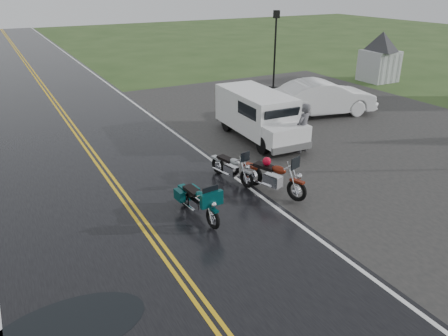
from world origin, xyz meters
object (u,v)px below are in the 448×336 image
at_px(sedan_white, 323,98).
at_px(motorcycle_red, 297,182).
at_px(van_white, 264,130).
at_px(lamp_post_far_right, 275,50).
at_px(motorcycle_silver, 247,172).
at_px(motorcycle_teal, 213,210).
at_px(person_at_van, 303,129).
at_px(visitor_center, 382,44).

bearing_deg(sedan_white, motorcycle_red, 147.10).
xyz_separation_m(van_white, lamp_post_far_right, (6.77, 9.11, 1.33)).
bearing_deg(motorcycle_silver, van_white, 35.82).
bearing_deg(motorcycle_teal, motorcycle_silver, 34.27).
relative_size(motorcycle_red, person_at_van, 1.20).
bearing_deg(sedan_white, van_white, 130.95).
xyz_separation_m(motorcycle_silver, sedan_white, (7.73, 5.41, 0.27)).
xyz_separation_m(visitor_center, motorcycle_red, (-15.44, -11.39, -1.71)).
height_order(visitor_center, van_white, visitor_center).
distance_m(visitor_center, person_at_van, 15.08).
height_order(motorcycle_silver, sedan_white, sedan_white).
bearing_deg(motorcycle_teal, person_at_van, 26.36).
bearing_deg(van_white, lamp_post_far_right, 55.85).
bearing_deg(visitor_center, person_at_van, -147.39).
height_order(visitor_center, sedan_white, visitor_center).
bearing_deg(visitor_center, motorcycle_teal, -147.81).
xyz_separation_m(motorcycle_silver, van_white, (2.16, 2.31, 0.42)).
bearing_deg(lamp_post_far_right, sedan_white, -101.32).
bearing_deg(van_white, motorcycle_teal, -134.18).
height_order(visitor_center, lamp_post_far_right, visitor_center).
distance_m(motorcycle_silver, person_at_van, 4.05).
bearing_deg(motorcycle_silver, person_at_van, 14.70).
relative_size(visitor_center, motorcycle_red, 6.81).
bearing_deg(motorcycle_red, person_at_van, 31.19).
bearing_deg(motorcycle_teal, lamp_post_far_right, 45.04).
bearing_deg(lamp_post_far_right, motorcycle_silver, -128.02).
bearing_deg(visitor_center, motorcycle_silver, -148.82).
distance_m(person_at_van, sedan_white, 5.49).
bearing_deg(motorcycle_red, sedan_white, 26.71).
distance_m(motorcycle_teal, sedan_white, 12.18).
xyz_separation_m(motorcycle_red, van_white, (1.32, 3.85, 0.32)).
bearing_deg(motorcycle_silver, motorcycle_teal, -151.99).
bearing_deg(sedan_white, visitor_center, -50.69).
distance_m(motorcycle_teal, lamp_post_far_right, 17.28).
bearing_deg(motorcycle_red, van_white, 52.55).
relative_size(motorcycle_red, sedan_white, 0.45).
bearing_deg(person_at_van, motorcycle_teal, 10.48).
bearing_deg(sedan_white, person_at_van, 143.57).
relative_size(visitor_center, motorcycle_teal, 7.65).
bearing_deg(motorcycle_silver, lamp_post_far_right, 40.82).
relative_size(motorcycle_silver, lamp_post_far_right, 0.43).
relative_size(motorcycle_teal, van_white, 0.41).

